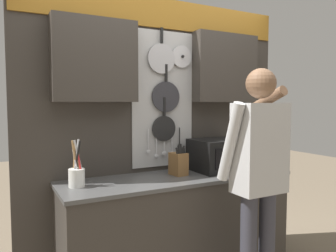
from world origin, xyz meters
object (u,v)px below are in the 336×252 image
object	(u,v)px
knife_block	(178,163)
person	(258,166)
microwave	(220,155)
utensil_crock	(77,175)

from	to	relation	value
knife_block	person	bearing A→B (deg)	-64.77
microwave	knife_block	distance (m)	0.44
microwave	person	distance (m)	0.66
knife_block	utensil_crock	distance (m)	0.86
microwave	person	xyz separation A→B (m)	(-0.14, -0.64, 0.02)
utensil_crock	microwave	bearing A→B (deg)	-0.10
knife_block	utensil_crock	size ratio (longest dim) A/B	0.78
utensil_crock	person	size ratio (longest dim) A/B	0.20
person	microwave	bearing A→B (deg)	77.98
microwave	person	world-z (taller)	person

